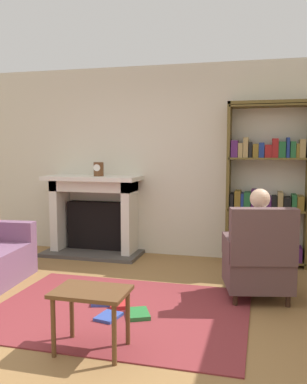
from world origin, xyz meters
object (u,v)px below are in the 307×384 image
mantel_clock (99,169)px  bookshelf (266,190)px  side_table (91,300)px  seated_reader (257,238)px  fireplace (95,213)px  armchair_reading (259,259)px

mantel_clock → bookshelf: bearing=3.4°
side_table → bookshelf: bearing=65.6°
bookshelf → seated_reader: bearing=-94.2°
fireplace → bookshelf: bearing=0.9°
armchair_reading → side_table: armchair_reading is taller
armchair_reading → side_table: 1.87m
fireplace → bookshelf: 2.44m
fireplace → mantel_clock: mantel_clock is taller
fireplace → side_table: (1.13, -2.79, -0.20)m
mantel_clock → armchair_reading: 2.69m
seated_reader → armchair_reading: bearing=90.0°
fireplace → bookshelf: size_ratio=0.66×
mantel_clock → side_table: mantel_clock is taller
fireplace → armchair_reading: 2.71m
bookshelf → side_table: (-1.28, -2.82, -0.60)m
mantel_clock → fireplace: bearing=137.7°
mantel_clock → seated_reader: size_ratio=0.17×
fireplace → mantel_clock: (0.11, -0.10, 0.64)m
fireplace → mantel_clock: size_ratio=7.14×
armchair_reading → side_table: bearing=37.0°
fireplace → armchair_reading: bearing=-30.1°
bookshelf → side_table: bearing=-114.4°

